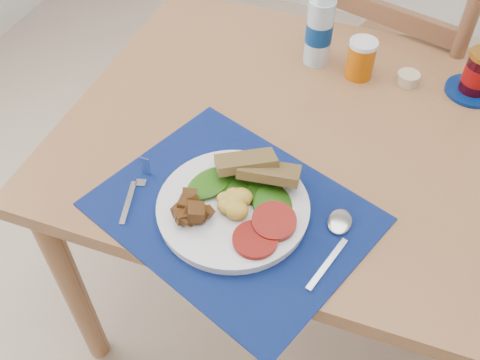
# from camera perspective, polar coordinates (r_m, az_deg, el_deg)

# --- Properties ---
(table) EXTENTS (1.40, 0.90, 0.75)m
(table) POSITION_cam_1_polar(r_m,az_deg,el_deg) (1.30, 13.43, 1.42)
(table) COLOR brown
(table) RESTS_ON ground
(chair_far) EXTENTS (0.58, 0.56, 1.25)m
(chair_far) POSITION_cam_1_polar(r_m,az_deg,el_deg) (1.78, 16.50, 13.48)
(chair_far) COLOR brown
(chair_far) RESTS_ON ground
(placemat) EXTENTS (0.62, 0.56, 0.00)m
(placemat) POSITION_cam_1_polar(r_m,az_deg,el_deg) (1.06, -0.73, -3.39)
(placemat) COLOR black
(placemat) RESTS_ON table
(breakfast_plate) EXTENTS (0.30, 0.30, 0.07)m
(breakfast_plate) POSITION_cam_1_polar(r_m,az_deg,el_deg) (1.04, -1.13, -2.70)
(breakfast_plate) COLOR silver
(breakfast_plate) RESTS_ON placemat
(fork) EXTENTS (0.04, 0.16, 0.00)m
(fork) POSITION_cam_1_polar(r_m,az_deg,el_deg) (1.11, -10.99, -1.04)
(fork) COLOR #B2B5BA
(fork) RESTS_ON placemat
(spoon) EXTENTS (0.05, 0.20, 0.01)m
(spoon) POSITION_cam_1_polar(r_m,az_deg,el_deg) (1.04, 10.22, -5.68)
(spoon) COLOR #B2B5BA
(spoon) RESTS_ON placemat
(water_bottle) EXTENTS (0.07, 0.07, 0.23)m
(water_bottle) POSITION_cam_1_polar(r_m,az_deg,el_deg) (1.39, 8.50, 15.86)
(water_bottle) COLOR #ADBFCC
(water_bottle) RESTS_ON table
(juice_glass) EXTENTS (0.07, 0.07, 0.09)m
(juice_glass) POSITION_cam_1_polar(r_m,az_deg,el_deg) (1.39, 12.74, 12.39)
(juice_glass) COLOR #AD4E04
(juice_glass) RESTS_ON table
(ramekin) EXTENTS (0.06, 0.06, 0.03)m
(ramekin) POSITION_cam_1_polar(r_m,az_deg,el_deg) (1.41, 17.48, 10.30)
(ramekin) COLOR #BEB08B
(ramekin) RESTS_ON table
(jam_on_saucer) EXTENTS (0.13, 0.13, 0.11)m
(jam_on_saucer) POSITION_cam_1_polar(r_m,az_deg,el_deg) (1.42, 24.02, 10.14)
(jam_on_saucer) COLOR navy
(jam_on_saucer) RESTS_ON table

